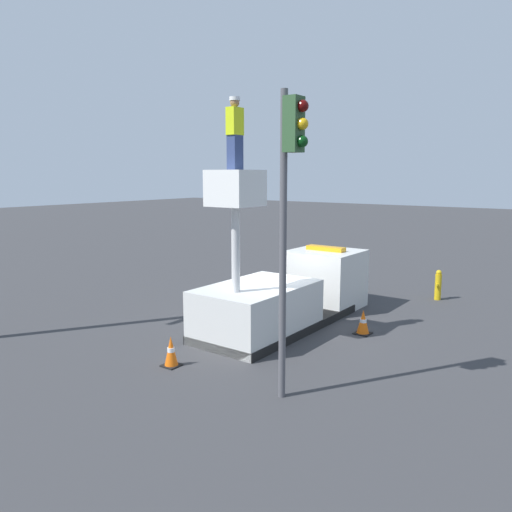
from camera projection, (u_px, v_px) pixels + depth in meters
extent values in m
plane|color=#38383A|center=(278.00, 327.00, 14.67)|extent=(120.00, 120.00, 0.00)
cube|color=black|center=(278.00, 323.00, 14.65)|extent=(5.61, 2.25, 0.24)
cube|color=silver|center=(257.00, 311.00, 13.71)|extent=(3.50, 2.19, 1.43)
cube|color=silver|center=(325.00, 279.00, 16.75)|extent=(2.11, 2.19, 1.92)
cube|color=black|center=(340.00, 263.00, 17.53)|extent=(0.03, 1.86, 0.77)
cube|color=orange|center=(326.00, 248.00, 16.58)|extent=(0.36, 1.31, 0.14)
cylinder|color=silver|center=(236.00, 248.00, 12.68)|extent=(0.22, 0.22, 2.30)
cube|color=white|center=(235.00, 188.00, 12.43)|extent=(1.14, 1.14, 0.90)
cube|color=navy|center=(235.00, 153.00, 12.29)|extent=(0.34, 0.26, 0.84)
cube|color=#D1E519|center=(235.00, 121.00, 12.17)|extent=(0.40, 0.26, 0.66)
sphere|color=#9E704C|center=(235.00, 102.00, 12.10)|extent=(0.23, 0.23, 0.23)
cylinder|color=white|center=(235.00, 99.00, 12.09)|extent=(0.26, 0.26, 0.09)
cylinder|color=#515156|center=(283.00, 250.00, 9.57)|extent=(0.14, 0.14, 5.97)
cube|color=#2D512D|center=(294.00, 124.00, 9.07)|extent=(0.34, 0.28, 1.00)
sphere|color=#490707|center=(303.00, 106.00, 8.92)|extent=(0.22, 0.22, 0.22)
sphere|color=gold|center=(302.00, 124.00, 8.97)|extent=(0.22, 0.22, 0.22)
sphere|color=#083710|center=(302.00, 141.00, 9.02)|extent=(0.22, 0.22, 0.22)
cylinder|color=gold|center=(438.00, 287.00, 17.76)|extent=(0.22, 0.22, 0.93)
sphere|color=gold|center=(439.00, 273.00, 17.68)|extent=(0.19, 0.19, 0.19)
cylinder|color=gold|center=(437.00, 285.00, 17.61)|extent=(0.12, 0.09, 0.09)
cylinder|color=gold|center=(440.00, 284.00, 17.88)|extent=(0.12, 0.09, 0.09)
cube|color=black|center=(171.00, 365.00, 11.65)|extent=(0.39, 0.39, 0.03)
cone|color=orange|center=(171.00, 351.00, 11.59)|extent=(0.33, 0.33, 0.72)
cylinder|color=white|center=(171.00, 350.00, 11.59)|extent=(0.17, 0.17, 0.10)
cube|color=black|center=(363.00, 333.00, 14.01)|extent=(0.44, 0.44, 0.03)
cone|color=orange|center=(363.00, 322.00, 13.95)|extent=(0.37, 0.37, 0.69)
cylinder|color=white|center=(363.00, 321.00, 13.95)|extent=(0.19, 0.19, 0.10)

